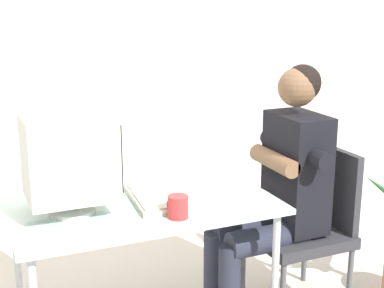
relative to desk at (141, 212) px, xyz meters
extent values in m
cube|color=beige|center=(0.30, 1.40, 0.83)|extent=(8.00, 0.10, 3.00)
cylinder|color=#B7B7BC|center=(0.56, -0.33, -0.32)|extent=(0.04, 0.04, 0.70)
cylinder|color=#B7B7BC|center=(-0.56, 0.33, -0.32)|extent=(0.04, 0.04, 0.70)
cylinder|color=#B7B7BC|center=(0.56, 0.33, -0.32)|extent=(0.04, 0.04, 0.70)
cube|color=silver|center=(0.00, 0.00, 0.05)|extent=(1.23, 0.78, 0.03)
cylinder|color=silver|center=(-0.33, -0.03, 0.07)|extent=(0.21, 0.21, 0.02)
cylinder|color=silver|center=(-0.33, -0.03, 0.11)|extent=(0.06, 0.06, 0.06)
cube|color=silver|center=(-0.33, -0.03, 0.32)|extent=(0.38, 0.33, 0.37)
cube|color=black|center=(-0.13, -0.03, 0.32)|extent=(0.01, 0.28, 0.30)
cube|color=beige|center=(0.04, -0.03, 0.07)|extent=(0.20, 0.43, 0.02)
cube|color=beige|center=(0.04, -0.03, 0.09)|extent=(0.17, 0.38, 0.01)
cylinder|color=#4C4C51|center=(1.07, -0.25, -0.47)|extent=(0.03, 0.03, 0.39)
cylinder|color=#4C4C51|center=(0.65, 0.16, -0.47)|extent=(0.03, 0.03, 0.39)
cylinder|color=#4C4C51|center=(1.07, 0.16, -0.47)|extent=(0.03, 0.03, 0.39)
cube|color=#2D2D33|center=(0.86, -0.04, -0.25)|extent=(0.48, 0.48, 0.06)
cube|color=#2D2D33|center=(1.08, -0.04, 0.00)|extent=(0.04, 0.43, 0.43)
cube|color=black|center=(0.84, -0.04, 0.11)|extent=(0.22, 0.35, 0.61)
sphere|color=brown|center=(0.82, -0.04, 0.56)|extent=(0.20, 0.20, 0.20)
sphere|color=black|center=(0.85, -0.04, 0.58)|extent=(0.19, 0.19, 0.19)
cylinder|color=#262838|center=(0.63, -0.13, -0.20)|extent=(0.43, 0.14, 0.14)
cylinder|color=#262838|center=(0.63, 0.05, -0.20)|extent=(0.43, 0.14, 0.14)
cylinder|color=#262838|center=(0.41, 0.05, -0.43)|extent=(0.11, 0.11, 0.47)
cylinder|color=black|center=(0.82, -0.25, 0.24)|extent=(0.09, 0.14, 0.09)
cylinder|color=black|center=(0.82, 0.16, 0.24)|extent=(0.09, 0.14, 0.09)
cylinder|color=brown|center=(0.70, -0.04, 0.19)|extent=(0.09, 0.35, 0.09)
cylinder|color=red|center=(0.08, -0.27, 0.11)|extent=(0.09, 0.09, 0.10)
torus|color=red|center=(0.08, -0.22, 0.11)|extent=(0.07, 0.01, 0.07)
camera|label=1|loc=(-0.77, -2.41, 1.01)|focal=52.67mm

